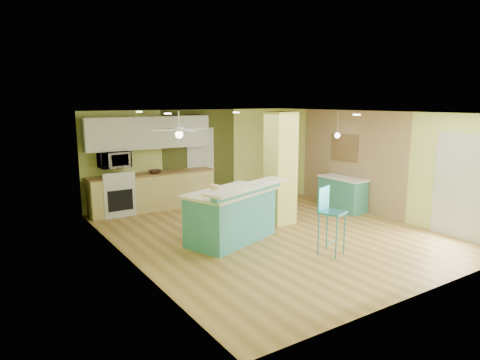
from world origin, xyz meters
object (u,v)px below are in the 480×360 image
(bar_stool, at_px, (328,210))
(canister, at_px, (215,189))
(side_counter, at_px, (342,194))
(peninsula, at_px, (232,214))
(fruit_bowl, at_px, (155,172))

(bar_stool, distance_m, canister, 2.16)
(side_counter, xyz_separation_m, canister, (-3.99, -0.49, 0.67))
(canister, bearing_deg, peninsula, -8.87)
(fruit_bowl, bearing_deg, canister, -90.57)
(peninsula, distance_m, canister, 0.65)
(peninsula, relative_size, bar_stool, 1.89)
(peninsula, height_order, bar_stool, bar_stool)
(fruit_bowl, height_order, canister, canister)
(fruit_bowl, bearing_deg, peninsula, -84.14)
(canister, bearing_deg, side_counter, 7.01)
(side_counter, bearing_deg, peninsula, -171.48)
(peninsula, height_order, side_counter, peninsula)
(side_counter, height_order, canister, canister)
(peninsula, distance_m, bar_stool, 1.91)
(fruit_bowl, relative_size, canister, 2.08)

